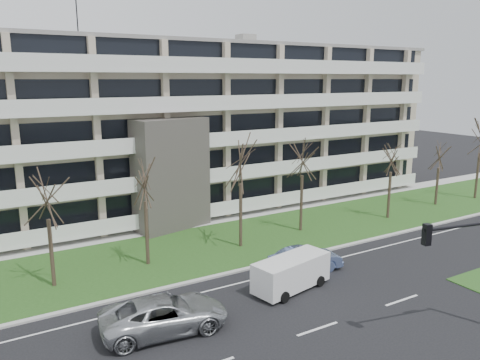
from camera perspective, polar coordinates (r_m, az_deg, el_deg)
ground at (r=24.41m, az=9.43°, el=-17.47°), size 160.00×160.00×0.00m
grass_verge at (r=34.39m, az=-4.66°, el=-8.23°), size 90.00×10.00×0.06m
curb at (r=30.27m, az=-0.45°, el=-11.07°), size 90.00×0.35×0.12m
sidewalk at (r=39.15m, az=-8.19°, el=-5.73°), size 90.00×2.00×0.08m
lane_edge_line at (r=29.11m, az=1.06°, el=-12.17°), size 90.00×0.12×0.01m
apartment_building at (r=43.89m, az=-11.91°, el=6.20°), size 60.50×15.10×18.75m
silver_pickup at (r=23.84m, az=-9.15°, el=-15.88°), size 6.49×3.58×1.72m
blue_sedan at (r=30.43m, az=8.02°, el=-9.60°), size 4.88×2.20×1.55m
white_van at (r=27.83m, az=6.37°, el=-10.87°), size 5.19×2.77×1.91m
traffic_signal at (r=24.63m, az=27.14°, el=-8.51°), size 5.09×1.33×5.99m
tree_2 at (r=28.69m, az=-22.58°, el=-1.40°), size 3.69×3.69×7.38m
tree_3 at (r=30.29m, az=-11.59°, el=0.49°), size 3.86×3.86×7.71m
tree_4 at (r=32.89m, az=0.09°, el=2.64°), size 4.21×4.21×8.42m
tree_5 at (r=36.88m, az=7.66°, el=3.28°), size 4.09×4.09×8.17m
tree_6 at (r=42.14m, az=18.04°, el=3.08°), size 3.71×3.71×7.42m
tree_7 at (r=48.46m, az=23.20°, el=3.04°), size 3.29×3.29×6.59m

